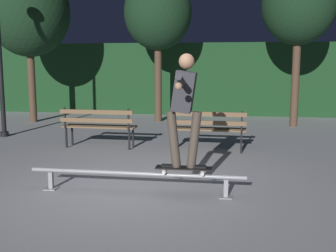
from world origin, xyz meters
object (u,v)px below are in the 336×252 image
Objects in this scene: skateboard at (184,168)px; park_bench_leftmost at (98,123)px; grind_rail at (136,176)px; tree_behind_benches at (158,13)px; skateboarder at (184,101)px; park_bench_left_center at (207,126)px; tree_far_right at (299,5)px; tree_far_left at (28,12)px.

skateboard is 0.49× the size of park_bench_leftmost.
tree_behind_benches is (-0.93, 7.12, 3.04)m from grind_rail.
grind_rail is 1.99× the size of skateboarder.
park_bench_left_center reaches higher than skateboard.
tree_far_right is at bearing 39.30° from park_bench_leftmost.
grind_rail is 3.96× the size of skateboard.
tree_far_right is at bearing 58.92° from park_bench_left_center.
park_bench_left_center is 5.25m from tree_far_right.
tree_behind_benches is 0.94× the size of tree_far_left.
park_bench_left_center is (2.33, 0.00, 0.00)m from park_bench_leftmost.
tree_behind_benches is (-1.77, 4.20, 2.75)m from park_bench_left_center.
grind_rail is at bearing -180.00° from skateboard.
skateboarder is 3.73m from park_bench_leftmost.
tree_far_left is at bearing 132.84° from park_bench_leftmost.
tree_far_left is 7.85m from tree_far_right.
park_bench_left_center is 0.34× the size of tree_far_left.
grind_rail is 1.28m from skateboarder.
park_bench_leftmost is at bearing 117.21° from grind_rail.
skateboarder is 0.33× the size of tree_far_left.
tree_far_right reaches higher than park_bench_leftmost.
tree_far_right reaches higher than skateboard.
skateboarder is at bearing -109.90° from tree_far_right.
tree_far_left reaches higher than skateboarder.
skateboard is (0.69, 0.00, 0.14)m from grind_rail.
skateboard is 7.72m from tree_far_right.
park_bench_leftmost is 2.33m from park_bench_left_center.
tree_far_left reaches higher than skateboard.
tree_behind_benches is (-1.62, 7.12, 2.90)m from skateboard.
skateboarder is at bearing -53.12° from park_bench_leftmost.
tree_far_right is at bearing 1.99° from tree_far_left.
skateboard is at bearing -179.38° from skateboarder.
skateboard is at bearing -77.19° from tree_behind_benches.
tree_behind_benches is at bearing 97.47° from grind_rail.
skateboard is 8.90m from tree_far_left.
tree_far_left is at bearing 130.24° from skateboard.
park_bench_leftmost is (-2.18, 2.91, 0.15)m from skateboard.
skateboard is 0.17× the size of tree_far_left.
skateboard is 0.50× the size of skateboarder.
tree_far_right is at bearing 70.08° from skateboard.
skateboarder is at bearing -92.88° from park_bench_left_center.
tree_far_left is (-4.74, 6.41, 3.08)m from grind_rail.
park_bench_leftmost is at bearing 180.00° from park_bench_left_center.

